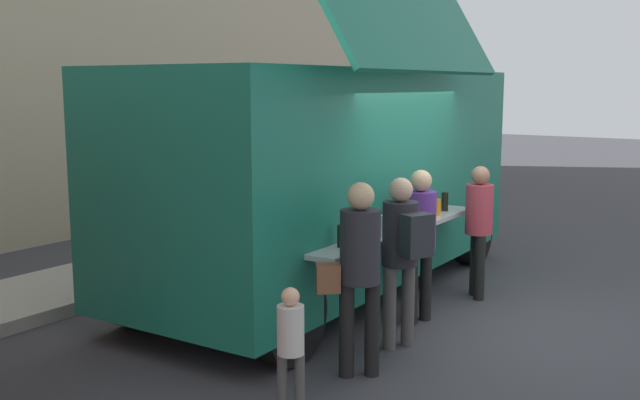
{
  "coord_description": "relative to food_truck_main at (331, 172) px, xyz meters",
  "views": [
    {
      "loc": [
        -7.45,
        -3.19,
        2.59
      ],
      "look_at": [
        -0.71,
        1.41,
        1.3
      ],
      "focal_mm": 41.24,
      "sensor_mm": 36.0,
      "label": 1
    }
  ],
  "objects": [
    {
      "name": "customer_front_ordering",
      "position": [
        -0.52,
        -1.48,
        -0.52
      ],
      "size": [
        0.55,
        0.34,
        1.69
      ],
      "rotation": [
        0.0,
        0.0,
        1.29
      ],
      "color": "black",
      "rests_on": "ground"
    },
    {
      "name": "trash_bin",
      "position": [
        3.52,
        2.32,
        -1.02
      ],
      "size": [
        0.6,
        0.6,
        1.0
      ],
      "primitive_type": "cylinder",
      "color": "#2D5D36",
      "rests_on": "ground"
    },
    {
      "name": "customer_rear_waiting",
      "position": [
        -2.18,
        -1.72,
        -0.48
      ],
      "size": [
        0.49,
        0.52,
        1.75
      ],
      "rotation": [
        0.0,
        0.0,
        0.71
      ],
      "color": "black",
      "rests_on": "ground"
    },
    {
      "name": "ground_plane",
      "position": [
        -0.09,
        -1.79,
        -1.52
      ],
      "size": [
        60.0,
        60.0,
        0.0
      ],
      "primitive_type": "plane",
      "color": "#38383D"
    },
    {
      "name": "customer_extra_browsing",
      "position": [
        0.75,
        -1.65,
        -0.55
      ],
      "size": [
        0.33,
        0.33,
        1.62
      ],
      "rotation": [
        0.0,
        0.0,
        2.23
      ],
      "color": "black",
      "rests_on": "ground"
    },
    {
      "name": "customer_mid_with_backpack",
      "position": [
        -1.34,
        -1.71,
        -0.47
      ],
      "size": [
        0.45,
        0.56,
        1.7
      ],
      "rotation": [
        0.0,
        0.0,
        1.13
      ],
      "color": "#484343",
      "rests_on": "ground"
    },
    {
      "name": "food_truck_main",
      "position": [
        0.0,
        0.0,
        0.0
      ],
      "size": [
        6.08,
        2.98,
        3.62
      ],
      "rotation": [
        0.0,
        0.0,
        0.03
      ],
      "color": "#186E56",
      "rests_on": "ground"
    },
    {
      "name": "child_near_queue",
      "position": [
        -3.17,
        -1.72,
        -0.89
      ],
      "size": [
        0.21,
        0.21,
        1.05
      ],
      "rotation": [
        0.0,
        0.0,
        0.5
      ],
      "color": "#484643",
      "rests_on": "ground"
    }
  ]
}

